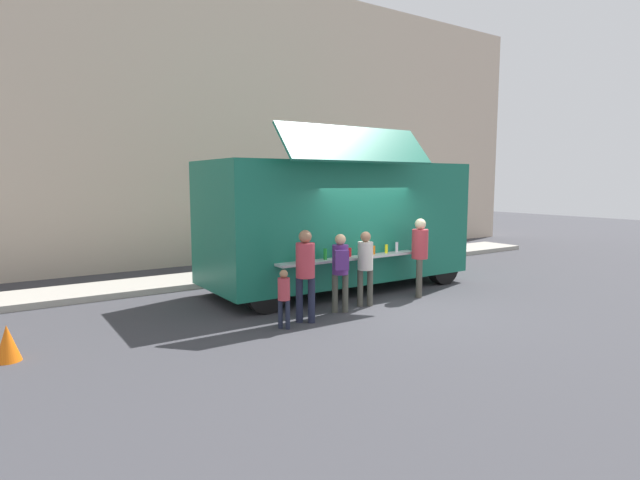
# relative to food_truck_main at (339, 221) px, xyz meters

# --- Properties ---
(ground_plane) EXTENTS (60.00, 60.00, 0.00)m
(ground_plane) POSITION_rel_food_truck_main_xyz_m (-0.12, -1.88, -1.68)
(ground_plane) COLOR #38383D
(curb_strip) EXTENTS (28.00, 1.60, 0.15)m
(curb_strip) POSITION_rel_food_truck_main_xyz_m (-4.00, 2.62, -1.61)
(curb_strip) COLOR #9E998E
(curb_strip) RESTS_ON ground
(building_behind) EXTENTS (32.00, 2.40, 9.23)m
(building_behind) POSITION_rel_food_truck_main_xyz_m (-3.00, 6.52, 2.93)
(building_behind) COLOR beige
(building_behind) RESTS_ON ground
(food_truck_main) EXTENTS (6.56, 3.19, 3.81)m
(food_truck_main) POSITION_rel_food_truck_main_xyz_m (0.00, 0.00, 0.00)
(food_truck_main) COLOR #186C54
(food_truck_main) RESTS_ON ground
(traffic_cone_orange) EXTENTS (0.36, 0.36, 0.55)m
(traffic_cone_orange) POSITION_rel_food_truck_main_xyz_m (-7.02, -1.38, -1.41)
(traffic_cone_orange) COLOR orange
(traffic_cone_orange) RESTS_ON ground
(trash_bin) EXTENTS (0.60, 0.60, 0.93)m
(trash_bin) POSITION_rel_food_truck_main_xyz_m (4.03, 2.32, -1.22)
(trash_bin) COLOR #2E5C35
(trash_bin) RESTS_ON ground
(customer_front_ordering) EXTENTS (0.33, 0.33, 1.60)m
(customer_front_ordering) POSITION_rel_food_truck_main_xyz_m (-0.56, -1.74, -0.73)
(customer_front_ordering) COLOR #4C4B41
(customer_front_ordering) RESTS_ON ground
(customer_mid_with_backpack) EXTENTS (0.44, 0.52, 1.60)m
(customer_mid_with_backpack) POSITION_rel_food_truck_main_xyz_m (-1.32, -1.89, -0.70)
(customer_mid_with_backpack) COLOR #49493F
(customer_mid_with_backpack) RESTS_ON ground
(customer_rear_waiting) EXTENTS (0.36, 0.36, 1.75)m
(customer_rear_waiting) POSITION_rel_food_truck_main_xyz_m (-2.28, -2.09, -0.64)
(customer_rear_waiting) COLOR #1E2237
(customer_rear_waiting) RESTS_ON ground
(customer_extra_browsing) EXTENTS (0.37, 0.37, 1.80)m
(customer_extra_browsing) POSITION_rel_food_truck_main_xyz_m (1.04, -1.74, -0.60)
(customer_extra_browsing) COLOR #4E4A3F
(customer_extra_browsing) RESTS_ON ground
(child_near_queue) EXTENTS (0.22, 0.22, 1.08)m
(child_near_queue) POSITION_rel_food_truck_main_xyz_m (-2.81, -2.22, -1.04)
(child_near_queue) COLOR #1D2336
(child_near_queue) RESTS_ON ground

